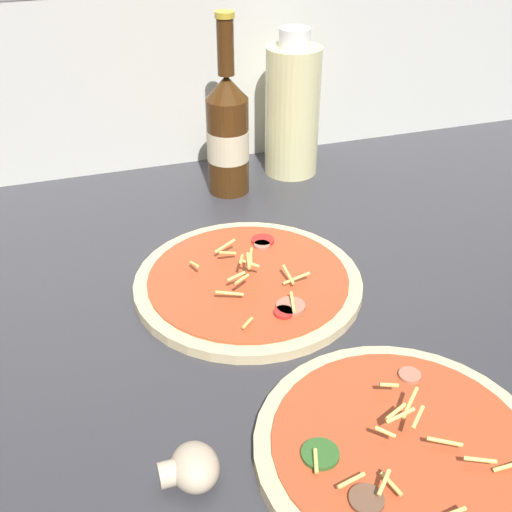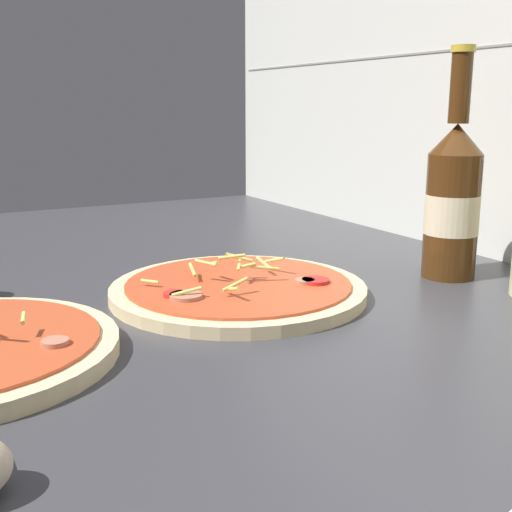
# 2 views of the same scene
# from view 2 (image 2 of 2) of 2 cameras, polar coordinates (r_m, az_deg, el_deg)

# --- Properties ---
(counter_slab) EXTENTS (1.60, 0.90, 0.03)m
(counter_slab) POSITION_cam_2_polar(r_m,az_deg,el_deg) (0.59, -3.46, -8.17)
(counter_slab) COLOR #38383D
(counter_slab) RESTS_ON ground
(pizza_far) EXTENTS (0.28, 0.28, 0.05)m
(pizza_far) POSITION_cam_2_polar(r_m,az_deg,el_deg) (0.69, -1.58, -2.95)
(pizza_far) COLOR beige
(pizza_far) RESTS_ON counter_slab
(beer_bottle) EXTENTS (0.06, 0.06, 0.27)m
(beer_bottle) POSITION_cam_2_polar(r_m,az_deg,el_deg) (0.79, 17.09, 4.91)
(beer_bottle) COLOR #47280F
(beer_bottle) RESTS_ON counter_slab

